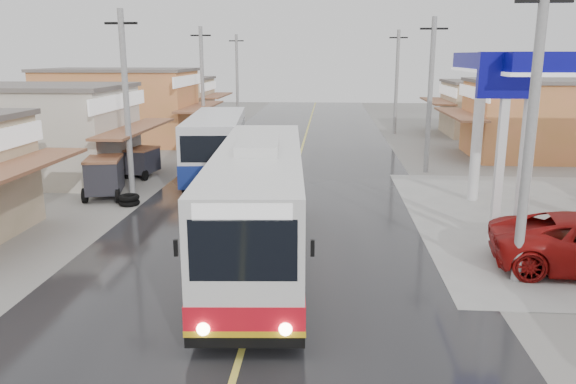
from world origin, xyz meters
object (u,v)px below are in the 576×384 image
object	(u,v)px
tricycle_far	(142,160)
tricycle_near	(104,175)
cyclist	(194,169)
tyre_stack	(129,200)
coach_bus	(259,203)
second_bus	(217,144)

from	to	relation	value
tricycle_far	tricycle_near	bearing A→B (deg)	-83.16
cyclist	tricycle_far	bearing A→B (deg)	170.05
tricycle_near	tricycle_far	xyz separation A→B (m)	(0.21, 4.45, -0.17)
cyclist	tricycle_near	size ratio (longest dim) A/B	0.82
tricycle_far	tyre_stack	xyz separation A→B (m)	(1.23, -5.53, -0.63)
tricycle_far	tyre_stack	world-z (taller)	tricycle_far
cyclist	tyre_stack	distance (m)	4.79
coach_bus	tricycle_near	distance (m)	10.47
tricycle_near	coach_bus	bearing A→B (deg)	-55.65
coach_bus	second_bus	size ratio (longest dim) A/B	1.24
cyclist	tyre_stack	world-z (taller)	cyclist
second_bus	tricycle_far	bearing A→B (deg)	178.27
second_bus	tricycle_far	size ratio (longest dim) A/B	4.54
tyre_stack	coach_bus	bearing A→B (deg)	-43.93
tyre_stack	cyclist	bearing A→B (deg)	69.02
second_bus	cyclist	size ratio (longest dim) A/B	4.80
coach_bus	tricycle_far	xyz separation A→B (m)	(-7.46, 11.53, -0.93)
second_bus	coach_bus	bearing A→B (deg)	-78.83
coach_bus	tyre_stack	bearing A→B (deg)	132.17
cyclist	tyre_stack	bearing A→B (deg)	-100.79
coach_bus	second_bus	bearing A→B (deg)	103.21
tricycle_far	tyre_stack	size ratio (longest dim) A/B	2.45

